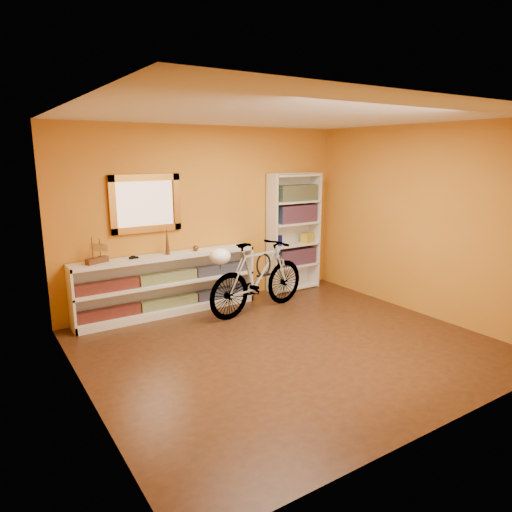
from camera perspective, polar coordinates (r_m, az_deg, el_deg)
floor at (r=5.51m, az=4.02°, el=-11.10°), size 4.50×4.00×0.01m
ceiling at (r=5.06m, az=4.50°, el=17.08°), size 4.50×4.00×0.01m
back_wall at (r=6.81m, az=-5.98°, el=4.90°), size 4.50×0.01×2.60m
left_wall at (r=4.20m, az=-21.17°, el=-0.75°), size 0.01×4.00×2.60m
right_wall at (r=6.72m, az=19.85°, el=4.10°), size 0.01×4.00×2.60m
gilt_mirror at (r=6.38m, az=-13.54°, el=6.35°), size 0.98×0.06×0.78m
wall_socket at (r=7.45m, az=0.47°, el=-2.61°), size 0.09×0.02×0.09m
console_unit at (r=6.52m, az=-10.87°, el=-3.47°), size 2.60×0.35×0.85m
cd_row_lower at (r=6.58m, az=-10.71°, el=-5.65°), size 2.50×0.13×0.14m
cd_row_upper at (r=6.48m, az=-10.84°, el=-2.58°), size 2.50×0.13×0.14m
model_ship at (r=6.11m, az=-19.23°, el=0.74°), size 0.31×0.21×0.35m
toy_car at (r=6.27m, az=-14.93°, el=-0.31°), size 0.00×0.00×0.00m
bronze_ornament at (r=6.39m, az=-10.98°, el=1.90°), size 0.07×0.07×0.39m
decorative_orb at (r=6.58m, az=-7.50°, el=0.97°), size 0.08×0.08×0.08m
bookcase at (r=7.50m, az=4.69°, el=2.93°), size 0.90×0.30×1.90m
book_row_a at (r=7.61m, az=4.93°, el=-0.04°), size 0.70×0.22×0.26m
book_row_b at (r=7.49m, az=5.04°, el=5.27°), size 0.70×0.22×0.28m
book_row_c at (r=7.45m, az=5.09°, el=7.82°), size 0.70×0.22×0.25m
travel_mug at (r=7.33m, az=2.99°, el=1.95°), size 0.08×0.08×0.17m
red_tin at (r=7.33m, az=3.38°, el=7.53°), size 0.19×0.19×0.19m
yellow_bag at (r=7.64m, az=6.35°, el=2.26°), size 0.23×0.19×0.15m
bicycle at (r=6.47m, az=0.27°, el=-2.55°), size 0.72×1.80×1.03m
helmet at (r=5.96m, az=-4.49°, el=-0.05°), size 0.28×0.27×0.21m
u_lock at (r=6.50m, az=0.95°, el=-1.08°), size 0.25×0.03×0.25m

